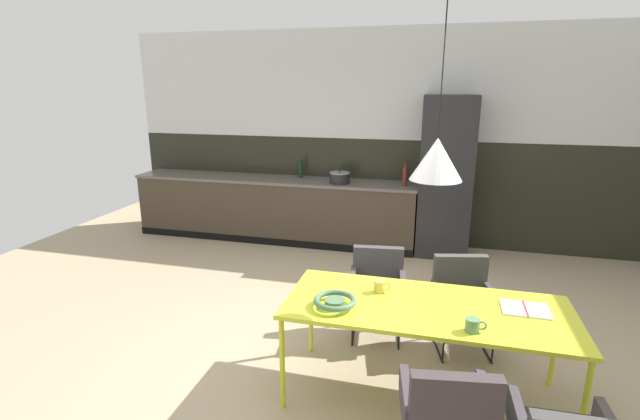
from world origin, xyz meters
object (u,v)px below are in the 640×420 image
Objects in this scene: refrigerator_column at (446,177)px; open_book at (525,309)px; mug_short_terracotta at (380,286)px; fruit_bowl at (335,301)px; pendant_lamp_over_table_near at (437,159)px; mug_tall_blue at (473,325)px; armchair_head_of_table at (463,293)px; bottle_wine_green at (301,169)px; dining_table at (426,311)px; bottle_spice_small at (405,176)px; armchair_by_stool at (449,410)px; armchair_far_side at (378,281)px; cooking_pot at (340,178)px.

refrigerator_column is 6.79× the size of open_book.
refrigerator_column is at bearing 80.99° from mug_short_terracotta.
pendant_lamp_over_table_near is (0.61, 0.17, 0.98)m from fruit_bowl.
pendant_lamp_over_table_near is at bearing 136.01° from mug_tall_blue.
pendant_lamp_over_table_near is at bearing 56.78° from armchair_head_of_table.
open_book is 4.05m from bottle_wine_green.
pendant_lamp_over_table_near reaches higher than armchair_head_of_table.
bottle_spice_small is at bearing 97.40° from dining_table.
dining_table is at bearing 92.21° from armchair_by_stool.
armchair_by_stool reaches higher than fruit_bowl.
dining_table is 0.82m from armchair_by_stool.
bottle_spice_small is at bearing -97.92° from armchair_far_side.
armchair_head_of_table is at bearing -48.42° from bottle_wine_green.
fruit_bowl is at bearing 173.63° from mug_tall_blue.
mug_short_terracotta is 2.94m from bottle_spice_small.
cooking_pot reaches higher than mug_short_terracotta.
bottle_wine_green is (-2.18, 2.46, 0.54)m from armchair_head_of_table.
armchair_by_stool is at bearing 72.09° from armchair_head_of_table.
armchair_head_of_table is 1.09m from mug_tall_blue.
mug_tall_blue is 3.62m from cooking_pot.
bottle_wine_green is at bearing 120.36° from dining_table.
dining_table is 1.06m from pendant_lamp_over_table_near.
cooking_pot is at bearing -175.35° from bottle_spice_small.
mug_short_terracotta reaches higher than open_book.
refrigerator_column is 7.06× the size of fruit_bowl.
fruit_bowl is (-0.17, -1.00, 0.26)m from armchair_far_side.
pendant_lamp_over_table_near is (0.34, -0.14, 0.98)m from mug_short_terracotta.
refrigerator_column reaches higher than bottle_spice_small.
dining_table is 0.85m from armchair_head_of_table.
cooking_pot is 3.34m from pendant_lamp_over_table_near.
fruit_bowl is 1.29m from open_book.
cooking_pot is (-0.82, 2.17, 0.48)m from armchair_far_side.
armchair_head_of_table is 2.73× the size of bottle_wine_green.
open_book is at bearing 140.03° from armchair_far_side.
cooking_pot reaches higher than fruit_bowl.
armchair_far_side is at bearing -91.16° from bottle_spice_small.
bottle_wine_green is (-1.29, 3.42, 0.26)m from fruit_bowl.
bottle_wine_green reaches higher than mug_short_terracotta.
mug_short_terracotta is (-0.63, -0.65, 0.28)m from armchair_head_of_table.
bottle_wine_green is at bearing -61.48° from armchair_head_of_table.
armchair_by_stool is 6.64× the size of mug_short_terracotta.
armchair_head_of_table is 2.83× the size of cooking_pot.
dining_table is at bearing 56.66° from armchair_head_of_table.
mug_short_terracotta is (-0.47, -2.96, -0.27)m from refrigerator_column.
armchair_far_side is (-0.44, 0.82, -0.18)m from dining_table.
cooking_pot is at bearing 101.69° from fruit_bowl.
cooking_pot is 0.87m from bottle_spice_small.
dining_table is at bearing 90.00° from pendant_lamp_over_table_near.
mug_short_terracotta is at bearing -99.01° from refrigerator_column.
refrigerator_column is 16.04× the size of mug_tall_blue.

